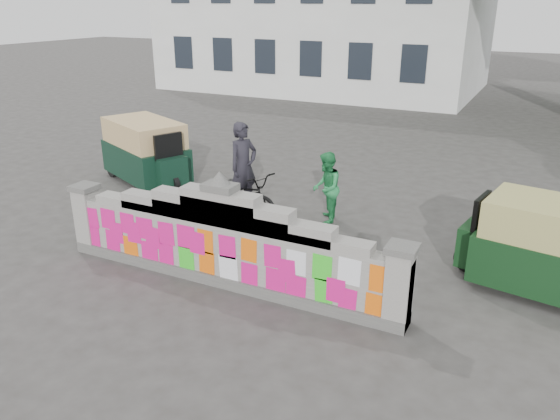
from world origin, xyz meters
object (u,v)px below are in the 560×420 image
at_px(rickshaw_right, 553,248).
at_px(cyclist_bike, 244,195).
at_px(cyclist_rider, 244,178).
at_px(pedestrian, 326,188).
at_px(rickshaw_left, 147,151).

bearing_deg(rickshaw_right, cyclist_bike, 4.04).
distance_m(cyclist_rider, pedestrian, 1.80).
height_order(cyclist_bike, cyclist_rider, cyclist_rider).
distance_m(cyclist_bike, pedestrian, 1.80).
relative_size(cyclist_bike, pedestrian, 1.39).
bearing_deg(cyclist_rider, pedestrian, -47.95).
distance_m(rickshaw_left, rickshaw_right, 9.92).
bearing_deg(pedestrian, rickshaw_right, 56.50).
height_order(cyclist_rider, rickshaw_left, cyclist_rider).
bearing_deg(rickshaw_right, rickshaw_left, -0.61).
relative_size(pedestrian, rickshaw_left, 0.51).
distance_m(cyclist_bike, rickshaw_left, 3.83).
bearing_deg(cyclist_rider, rickshaw_right, -75.32).
height_order(cyclist_bike, pedestrian, pedestrian).
xyz_separation_m(cyclist_bike, rickshaw_right, (6.12, -0.62, 0.25)).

